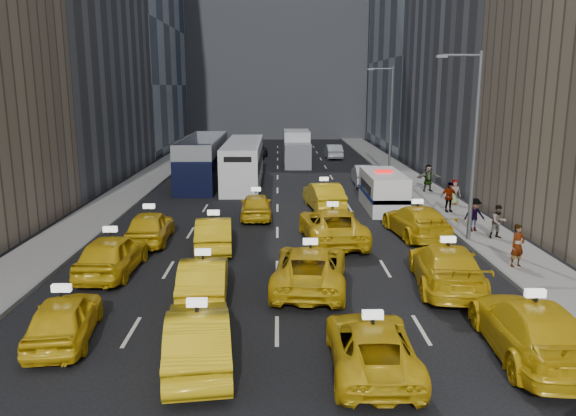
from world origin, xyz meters
name	(u,v)px	position (x,y,z in m)	size (l,w,h in m)	color
ground	(277,362)	(0.00, 0.00, 0.00)	(160.00, 160.00, 0.00)	black
sidewalk_west	(129,192)	(-10.50, 25.00, 0.07)	(3.00, 90.00, 0.15)	gray
sidewalk_east	(424,191)	(10.50, 25.00, 0.07)	(3.00, 90.00, 0.15)	gray
curb_west	(150,192)	(-9.05, 25.00, 0.09)	(0.15, 90.00, 0.18)	slate
curb_east	(404,191)	(9.05, 25.00, 0.09)	(0.15, 90.00, 0.18)	slate
streetlight_near	(473,141)	(9.18, 12.00, 4.92)	(2.15, 0.22, 9.00)	#595B60
streetlight_far	(390,118)	(9.18, 32.00, 4.92)	(2.15, 0.22, 9.00)	#595B60
taxi_4	(64,318)	(-6.30, 1.45, 0.72)	(1.69, 4.20, 1.43)	gold
taxi_5	(198,338)	(-2.12, -0.12, 0.79)	(1.67, 4.79, 1.58)	gold
taxi_6	(372,346)	(2.53, -0.43, 0.67)	(2.21, 4.79, 1.33)	gold
taxi_7	(532,328)	(7.12, 0.25, 0.82)	(2.30, 5.65, 1.64)	gold
taxi_8	(112,254)	(-6.64, 7.54, 0.82)	(1.94, 4.82, 1.64)	gold
taxi_9	(204,279)	(-2.59, 4.73, 0.76)	(1.61, 4.61, 1.52)	gold
taxi_10	(310,267)	(1.24, 5.84, 0.79)	(2.61, 5.67, 1.58)	gold
taxi_11	(446,266)	(6.35, 5.76, 0.83)	(2.31, 5.69, 1.65)	gold
taxi_12	(150,227)	(-6.15, 12.21, 0.79)	(1.86, 4.62, 1.58)	gold
taxi_13	(214,233)	(-2.93, 11.03, 0.76)	(1.61, 4.61, 1.52)	gold
taxi_14	(332,225)	(2.67, 12.11, 0.84)	(2.78, 6.03, 1.67)	gold
taxi_15	(417,221)	(7.01, 13.08, 0.79)	(2.22, 5.47, 1.59)	gold
taxi_16	(256,206)	(-1.21, 17.22, 0.74)	(1.74, 4.33, 1.47)	gold
taxi_17	(324,196)	(2.86, 19.67, 0.83)	(1.75, 5.02, 1.65)	gold
nypd_van	(383,191)	(6.50, 19.56, 1.11)	(2.54, 5.82, 2.44)	white
double_decker	(203,161)	(-5.77, 29.28, 1.75)	(3.25, 12.22, 3.53)	black
city_bus	(244,163)	(-2.62, 29.04, 1.62)	(3.74, 12.84, 3.27)	silver
box_truck	(297,149)	(1.86, 39.45, 1.59)	(2.44, 7.08, 3.23)	silver
misc_car_0	(365,175)	(6.70, 28.19, 0.79)	(1.66, 4.77, 1.57)	#B7B9BF
misc_car_1	(207,155)	(-7.02, 41.20, 0.74)	(2.45, 5.31, 1.48)	black
misc_car_2	(298,150)	(2.20, 45.54, 0.75)	(2.11, 5.19, 1.50)	gray
misc_car_3	(257,151)	(-2.18, 44.62, 0.81)	(1.90, 4.73, 1.61)	black
misc_car_4	(333,151)	(5.85, 44.45, 0.74)	(1.57, 4.50, 1.48)	#9EA2A6
pedestrian_0	(518,246)	(9.85, 7.73, 1.04)	(0.65, 0.43, 1.78)	gray
pedestrian_1	(498,222)	(10.77, 12.14, 0.97)	(0.80, 0.44, 1.65)	gray
pedestrian_2	(474,215)	(10.07, 13.52, 1.00)	(1.10, 0.46, 1.71)	gray
pedestrian_3	(449,197)	(10.10, 18.02, 1.04)	(1.05, 0.48, 1.78)	gray
pedestrian_4	(454,192)	(11.12, 20.22, 0.94)	(0.78, 0.42, 1.59)	gray
pedestrian_5	(428,178)	(10.65, 24.71, 1.10)	(1.76, 0.51, 1.90)	gray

